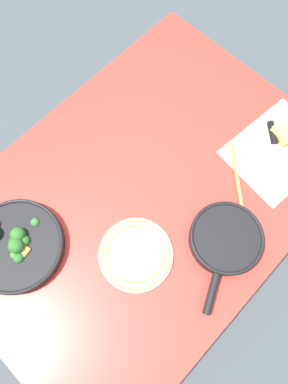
# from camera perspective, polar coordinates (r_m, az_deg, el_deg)

# --- Properties ---
(ground_plane) EXTENTS (14.00, 14.00, 0.00)m
(ground_plane) POSITION_cam_1_polar(r_m,az_deg,el_deg) (1.84, 0.00, -7.44)
(ground_plane) COLOR #424C51
(dining_table_red) EXTENTS (1.29, 0.93, 0.72)m
(dining_table_red) POSITION_cam_1_polar(r_m,az_deg,el_deg) (1.21, 0.00, -1.42)
(dining_table_red) COLOR red
(dining_table_red) RESTS_ON ground_plane
(skillet_broccoli) EXTENTS (0.30, 0.41, 0.08)m
(skillet_broccoli) POSITION_cam_1_polar(r_m,az_deg,el_deg) (1.15, -20.68, -8.15)
(skillet_broccoli) COLOR black
(skillet_broccoli) RESTS_ON dining_table_red
(skillet_eggs) EXTENTS (0.33, 0.23, 0.06)m
(skillet_eggs) POSITION_cam_1_polar(r_m,az_deg,el_deg) (1.10, 13.39, -7.73)
(skillet_eggs) COLOR black
(skillet_eggs) RESTS_ON dining_table_red
(wooden_spoon) EXTENTS (0.27, 0.29, 0.02)m
(wooden_spoon) POSITION_cam_1_polar(r_m,az_deg,el_deg) (1.16, 15.99, -2.30)
(wooden_spoon) COLOR #A87A4C
(wooden_spoon) RESTS_ON dining_table_red
(parchment_sheet) EXTENTS (0.37, 0.30, 0.00)m
(parchment_sheet) POSITION_cam_1_polar(r_m,az_deg,el_deg) (1.29, 21.46, 6.45)
(parchment_sheet) COLOR beige
(parchment_sheet) RESTS_ON dining_table_red
(grater_knife) EXTENTS (0.18, 0.20, 0.02)m
(grater_knife) POSITION_cam_1_polar(r_m,az_deg,el_deg) (1.29, 20.93, 7.43)
(grater_knife) COLOR silver
(grater_knife) RESTS_ON dining_table_red
(cheese_block) EXTENTS (0.11, 0.09, 0.04)m
(cheese_block) POSITION_cam_1_polar(r_m,az_deg,el_deg) (1.31, 22.85, 9.38)
(cheese_block) COLOR #EACC66
(cheese_block) RESTS_ON dining_table_red
(dinner_plate_stack) EXTENTS (0.23, 0.23, 0.03)m
(dinner_plate_stack) POSITION_cam_1_polar(r_m,az_deg,el_deg) (1.08, -1.36, -10.33)
(dinner_plate_stack) COLOR silver
(dinner_plate_stack) RESTS_ON dining_table_red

